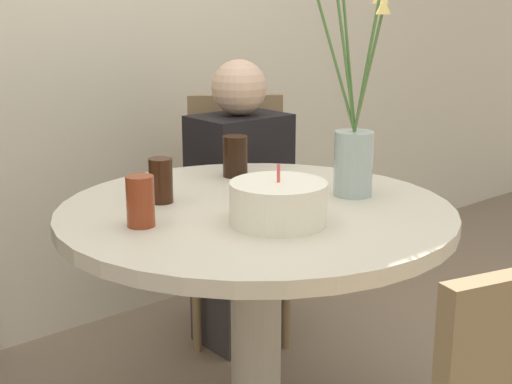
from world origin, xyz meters
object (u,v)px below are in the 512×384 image
drink_glass_2 (235,156)px  person_woman (240,214)px  drink_glass_0 (140,201)px  drink_glass_1 (161,181)px  chair_left_flank (237,199)px  birthday_cake (278,203)px  side_plate (272,186)px  flower_vase (354,111)px

drink_glass_2 → person_woman: bearing=49.1°
drink_glass_0 → drink_glass_1: bearing=43.8°
chair_left_flank → birthday_cake: bearing=-87.7°
side_plate → birthday_cake: bearing=-129.1°
chair_left_flank → drink_glass_1: bearing=-107.1°
flower_vase → drink_glass_2: (-0.11, 0.39, -0.18)m
chair_left_flank → person_woman: bearing=-90.0°
drink_glass_2 → flower_vase: bearing=-74.4°
flower_vase → person_woman: flower_vase is taller
chair_left_flank → birthday_cake: size_ratio=3.83×
drink_glass_0 → drink_glass_2: (0.50, 0.25, 0.00)m
drink_glass_2 → drink_glass_0: bearing=-153.0°
birthday_cake → drink_glass_0: (-0.27, 0.20, 0.01)m
chair_left_flank → person_woman: (-0.09, -0.13, -0.02)m
flower_vase → person_woman: (0.14, 0.68, -0.48)m
flower_vase → side_plate: bearing=119.3°
drink_glass_1 → side_plate: bearing=-13.0°
chair_left_flank → flower_vase: size_ratio=1.28×
drink_glass_0 → drink_glass_1: 0.21m
side_plate → person_woman: 0.59m
chair_left_flank → drink_glass_0: bearing=-105.8°
chair_left_flank → drink_glass_0: (-0.84, -0.67, 0.29)m
drink_glass_0 → drink_glass_2: drink_glass_2 is taller
chair_left_flank → drink_glass_1: chair_left_flank is taller
drink_glass_0 → person_woman: bearing=36.0°
flower_vase → person_woman: bearing=78.1°
person_woman → side_plate: bearing=-118.7°
birthday_cake → person_woman: size_ratio=0.22×
drink_glass_0 → flower_vase: bearing=-12.6°
flower_vase → person_woman: size_ratio=0.67×
drink_glass_1 → person_woman: person_woman is taller
drink_glass_1 → drink_glass_2: drink_glass_2 is taller
drink_glass_0 → drink_glass_1: size_ratio=1.03×
chair_left_flank → drink_glass_0: chair_left_flank is taller
drink_glass_1 → chair_left_flank: bearing=37.4°
flower_vase → drink_glass_2: bearing=105.6°
chair_left_flank → drink_glass_2: bearing=-93.8°
flower_vase → drink_glass_0: (-0.61, 0.14, -0.18)m
side_plate → drink_glass_0: 0.50m
birthday_cake → flower_vase: (0.34, 0.06, 0.19)m
chair_left_flank → person_woman: person_woman is taller
birthday_cake → drink_glass_0: 0.34m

